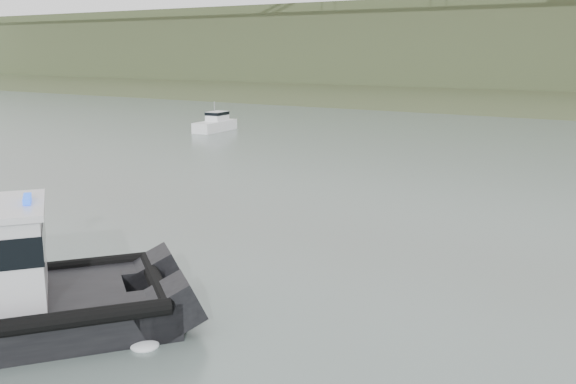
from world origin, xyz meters
name	(u,v)px	position (x,y,z in m)	size (l,w,h in m)	color
ground	(132,317)	(0.00, 0.00, 0.00)	(400.00, 400.00, 0.00)	slate
motorboat	(216,123)	(-28.29, 39.86, 0.80)	(2.48, 5.97, 3.20)	white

